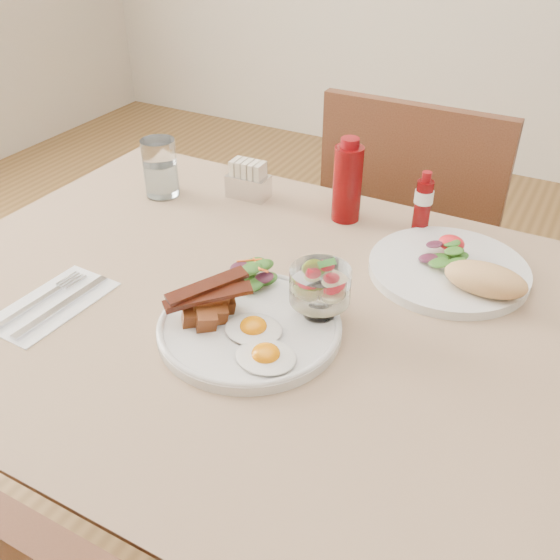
{
  "coord_description": "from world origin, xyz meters",
  "views": [
    {
      "loc": [
        0.35,
        -0.71,
        1.35
      ],
      "look_at": [
        -0.02,
        -0.02,
        0.82
      ],
      "focal_mm": 40.0,
      "sensor_mm": 36.0,
      "label": 1
    }
  ],
  "objects_px": {
    "ketchup_bottle": "(347,182)",
    "hot_sauce_bottle": "(423,204)",
    "sugar_caddy": "(248,182)",
    "water_glass": "(161,171)",
    "fruit_cup": "(320,285)",
    "second_plate": "(457,270)",
    "table": "(296,355)",
    "chair_far": "(413,247)",
    "main_plate": "(250,328)"
  },
  "relations": [
    {
      "from": "chair_far",
      "to": "second_plate",
      "type": "xyz_separation_m",
      "value": [
        0.2,
        -0.45,
        0.25
      ]
    },
    {
      "from": "fruit_cup",
      "to": "ketchup_bottle",
      "type": "relative_size",
      "value": 0.56
    },
    {
      "from": "table",
      "to": "main_plate",
      "type": "xyz_separation_m",
      "value": [
        -0.04,
        -0.08,
        0.1
      ]
    },
    {
      "from": "fruit_cup",
      "to": "second_plate",
      "type": "relative_size",
      "value": 0.34
    },
    {
      "from": "main_plate",
      "to": "sugar_caddy",
      "type": "xyz_separation_m",
      "value": [
        -0.24,
        0.4,
        0.03
      ]
    },
    {
      "from": "chair_far",
      "to": "main_plate",
      "type": "height_order",
      "value": "chair_far"
    },
    {
      "from": "hot_sauce_bottle",
      "to": "sugar_caddy",
      "type": "bearing_deg",
      "value": -175.81
    },
    {
      "from": "water_glass",
      "to": "ketchup_bottle",
      "type": "bearing_deg",
      "value": 12.59
    },
    {
      "from": "main_plate",
      "to": "chair_far",
      "type": "bearing_deg",
      "value": 86.82
    },
    {
      "from": "main_plate",
      "to": "water_glass",
      "type": "relative_size",
      "value": 2.29
    },
    {
      "from": "second_plate",
      "to": "sugar_caddy",
      "type": "distance_m",
      "value": 0.49
    },
    {
      "from": "table",
      "to": "second_plate",
      "type": "xyz_separation_m",
      "value": [
        0.2,
        0.22,
        0.11
      ]
    },
    {
      "from": "main_plate",
      "to": "ketchup_bottle",
      "type": "height_order",
      "value": "ketchup_bottle"
    },
    {
      "from": "chair_far",
      "to": "fruit_cup",
      "type": "bearing_deg",
      "value": -86.55
    },
    {
      "from": "water_glass",
      "to": "sugar_caddy",
      "type": "bearing_deg",
      "value": 24.88
    },
    {
      "from": "chair_far",
      "to": "second_plate",
      "type": "distance_m",
      "value": 0.55
    },
    {
      "from": "table",
      "to": "second_plate",
      "type": "relative_size",
      "value": 4.75
    },
    {
      "from": "ketchup_bottle",
      "to": "hot_sauce_bottle",
      "type": "relative_size",
      "value": 1.35
    },
    {
      "from": "water_glass",
      "to": "chair_far",
      "type": "bearing_deg",
      "value": 43.34
    },
    {
      "from": "table",
      "to": "second_plate",
      "type": "bearing_deg",
      "value": 47.82
    },
    {
      "from": "table",
      "to": "chair_far",
      "type": "bearing_deg",
      "value": 90.0
    },
    {
      "from": "second_plate",
      "to": "water_glass",
      "type": "bearing_deg",
      "value": 177.74
    },
    {
      "from": "ketchup_bottle",
      "to": "sugar_caddy",
      "type": "xyz_separation_m",
      "value": [
        -0.22,
        -0.01,
        -0.04
      ]
    },
    {
      "from": "fruit_cup",
      "to": "ketchup_bottle",
      "type": "distance_m",
      "value": 0.35
    },
    {
      "from": "water_glass",
      "to": "second_plate",
      "type": "bearing_deg",
      "value": -2.26
    },
    {
      "from": "table",
      "to": "chair_far",
      "type": "relative_size",
      "value": 1.43
    },
    {
      "from": "second_plate",
      "to": "sugar_caddy",
      "type": "height_order",
      "value": "sugar_caddy"
    },
    {
      "from": "chair_far",
      "to": "sugar_caddy",
      "type": "xyz_separation_m",
      "value": [
        -0.28,
        -0.34,
        0.26
      ]
    },
    {
      "from": "chair_far",
      "to": "second_plate",
      "type": "relative_size",
      "value": 3.32
    },
    {
      "from": "fruit_cup",
      "to": "second_plate",
      "type": "distance_m",
      "value": 0.27
    },
    {
      "from": "main_plate",
      "to": "hot_sauce_bottle",
      "type": "relative_size",
      "value": 2.24
    },
    {
      "from": "chair_far",
      "to": "hot_sauce_bottle",
      "type": "bearing_deg",
      "value": -74.33
    },
    {
      "from": "main_plate",
      "to": "hot_sauce_bottle",
      "type": "xyz_separation_m",
      "value": [
        0.13,
        0.42,
        0.05
      ]
    },
    {
      "from": "water_glass",
      "to": "hot_sauce_bottle",
      "type": "bearing_deg",
      "value": 11.07
    },
    {
      "from": "table",
      "to": "chair_far",
      "type": "xyz_separation_m",
      "value": [
        0.0,
        0.66,
        -0.14
      ]
    },
    {
      "from": "ketchup_bottle",
      "to": "chair_far",
      "type": "bearing_deg",
      "value": 80.05
    },
    {
      "from": "hot_sauce_bottle",
      "to": "ketchup_bottle",
      "type": "bearing_deg",
      "value": -173.0
    },
    {
      "from": "second_plate",
      "to": "sugar_caddy",
      "type": "xyz_separation_m",
      "value": [
        -0.48,
        0.1,
        0.02
      ]
    },
    {
      "from": "second_plate",
      "to": "hot_sauce_bottle",
      "type": "relative_size",
      "value": 2.24
    },
    {
      "from": "fruit_cup",
      "to": "main_plate",
      "type": "bearing_deg",
      "value": -138.08
    },
    {
      "from": "main_plate",
      "to": "sugar_caddy",
      "type": "distance_m",
      "value": 0.46
    },
    {
      "from": "chair_far",
      "to": "hot_sauce_bottle",
      "type": "relative_size",
      "value": 7.45
    },
    {
      "from": "fruit_cup",
      "to": "ketchup_bottle",
      "type": "bearing_deg",
      "value": 106.63
    },
    {
      "from": "fruit_cup",
      "to": "second_plate",
      "type": "height_order",
      "value": "fruit_cup"
    },
    {
      "from": "chair_far",
      "to": "water_glass",
      "type": "distance_m",
      "value": 0.68
    },
    {
      "from": "chair_far",
      "to": "second_plate",
      "type": "bearing_deg",
      "value": -66.36
    },
    {
      "from": "chair_far",
      "to": "fruit_cup",
      "type": "height_order",
      "value": "chair_far"
    },
    {
      "from": "sugar_caddy",
      "to": "water_glass",
      "type": "relative_size",
      "value": 0.73
    },
    {
      "from": "ketchup_bottle",
      "to": "hot_sauce_bottle",
      "type": "height_order",
      "value": "ketchup_bottle"
    },
    {
      "from": "table",
      "to": "water_glass",
      "type": "height_order",
      "value": "water_glass"
    }
  ]
}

